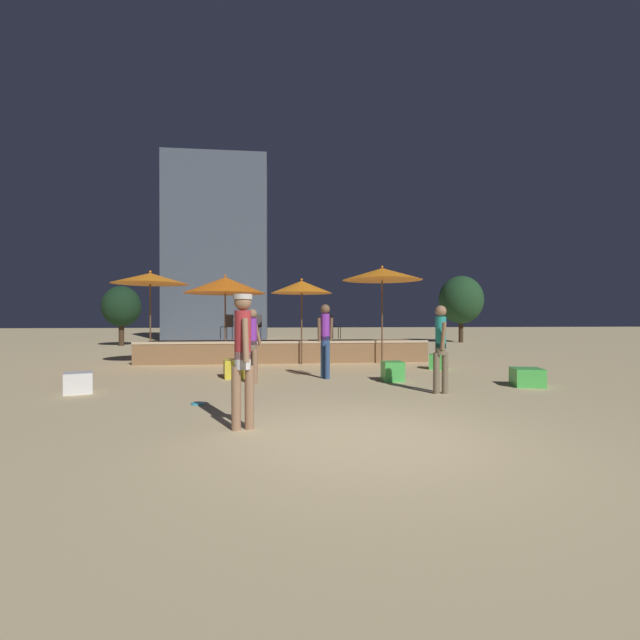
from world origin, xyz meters
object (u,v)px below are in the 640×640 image
Objects in this scene: patio_umbrella_0 at (225,285)px; patio_umbrella_2 at (302,287)px; cube_seat_2 at (79,383)px; cube_seat_3 at (393,371)px; person_3 at (252,343)px; cube_seat_1 at (236,369)px; patio_umbrella_3 at (150,279)px; person_2 at (441,345)px; cube_seat_4 at (527,377)px; bistro_chair_0 at (228,324)px; bistro_chair_2 at (256,324)px; bistro_chair_1 at (333,324)px; background_tree_1 at (121,307)px; cube_seat_0 at (438,362)px; frisbee_disc at (198,403)px; background_tree_0 at (461,300)px; person_0 at (243,350)px; patio_umbrella_1 at (382,274)px; person_1 at (325,337)px.

patio_umbrella_2 is (2.53, -0.32, -0.06)m from patio_umbrella_0.
patio_umbrella_2 is 4.23× the size of cube_seat_2.
cube_seat_3 is at bearing -63.99° from patio_umbrella_2.
cube_seat_1 is at bearing -20.96° from person_3.
person_2 is (7.37, -6.03, -1.83)m from patio_umbrella_3.
cube_seat_4 is (7.29, -5.42, -2.42)m from patio_umbrella_0.
patio_umbrella_3 reaches higher than bistro_chair_0.
bistro_chair_2 is (0.35, 4.39, 1.07)m from cube_seat_1.
person_2 is at bearing -74.37° from cube_seat_3.
patio_umbrella_3 is 6.50m from bistro_chair_1.
patio_umbrella_3 is 5.84m from person_3.
person_3 is 16.28m from background_tree_1.
background_tree_1 reaches higher than patio_umbrella_0.
cube_seat_0 is 2.82× the size of frisbee_disc.
person_3 is 5.46m from bistro_chair_2.
cube_seat_2 is 3.01m from frisbee_disc.
patio_umbrella_2 is 3.17× the size of bistro_chair_1.
background_tree_0 reaches higher than cube_seat_2.
person_0 is 4.49m from person_2.
background_tree_0 is at bearing 62.93° from cube_seat_0.
cube_seat_2 is 7.46m from person_2.
cube_seat_3 is at bearing -31.79° from patio_umbrella_3.
cube_seat_1 is at bearing 162.44° from cube_seat_4.
background_tree_0 is (12.21, 9.90, 1.34)m from bistro_chair_2.
cube_seat_4 is 0.42× the size of person_2.
bistro_chair_2 is (-2.82, -0.13, 0.00)m from bistro_chair_1.
cube_seat_1 is (3.02, -3.24, -2.58)m from patio_umbrella_3.
person_0 is 9.58m from bistro_chair_2.
cube_seat_4 is (9.67, -0.18, -0.01)m from cube_seat_2.
patio_umbrella_0 is 4.17× the size of cube_seat_1.
background_tree_1 is (-10.47, 8.67, 0.84)m from bistro_chair_1.
bistro_chair_1 is (3.85, -0.15, 0.00)m from bistro_chair_0.
bistro_chair_2 is at bearing 159.59° from patio_umbrella_1.
cube_seat_0 is (8.89, -2.02, -2.60)m from patio_umbrella_3.
patio_umbrella_0 is 2.55m from patio_umbrella_2.
person_2 reaches higher than cube_seat_1.
patio_umbrella_2 is at bearing 159.20° from person_1.
bistro_chair_2 is at bearing 134.14° from cube_seat_4.
patio_umbrella_3 is at bearing 126.49° from bistro_chair_1.
frisbee_disc is at bearing -67.30° from background_tree_1.
background_tree_0 reaches higher than bistro_chair_0.
person_0 reaches higher than frisbee_disc.
patio_umbrella_1 reaches higher than patio_umbrella_2.
person_2 is at bearing -146.11° from bistro_chair_1.
patio_umbrella_1 is at bearing -3.13° from patio_umbrella_3.
bistro_chair_2 is 15.78m from background_tree_0.
patio_umbrella_3 is 3.42× the size of bistro_chair_2.
patio_umbrella_0 is 8.71m from person_0.
cube_seat_1 is 6.98m from cube_seat_4.
person_0 is at bearing -62.93° from frisbee_disc.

